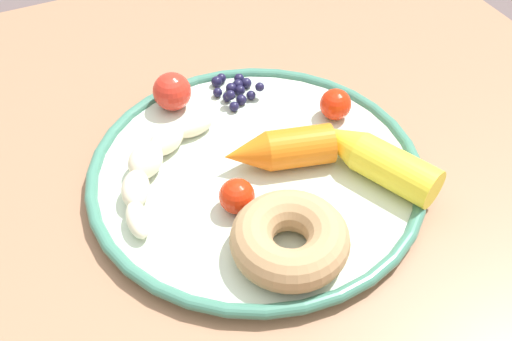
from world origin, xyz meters
name	(u,v)px	position (x,y,z in m)	size (l,w,h in m)	color
dining_table	(295,277)	(0.00, 0.00, 0.62)	(0.95, 0.80, 0.71)	#956A4E
plate	(256,173)	(-0.06, -0.02, 0.72)	(0.32, 0.32, 0.02)	silver
banana	(154,164)	(-0.09, -0.10, 0.74)	(0.13, 0.12, 0.03)	#F2E2C1
carrot_orange	(279,150)	(-0.06, 0.01, 0.74)	(0.06, 0.11, 0.04)	orange
carrot_yellow	(372,157)	(-0.01, 0.08, 0.74)	(0.13, 0.09, 0.04)	yellow
donut	(290,240)	(0.04, -0.03, 0.74)	(0.10, 0.10, 0.04)	tan
blueberry_pile	(235,89)	(-0.17, 0.01, 0.73)	(0.06, 0.05, 0.02)	#191638
tomato_near	(172,91)	(-0.18, -0.06, 0.75)	(0.04, 0.04, 0.04)	red
tomato_mid	(335,104)	(-0.09, 0.09, 0.74)	(0.03, 0.03, 0.03)	red
tomato_far	(237,196)	(-0.02, -0.05, 0.74)	(0.03, 0.03, 0.03)	red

